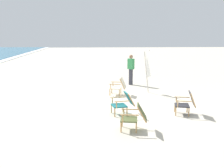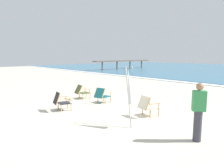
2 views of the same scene
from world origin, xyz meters
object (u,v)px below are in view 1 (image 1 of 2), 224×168
person_near_chairs (131,69)px  beach_chair_back_left (135,116)px  beach_chair_front_right (124,102)px  umbrella_furled_white (147,65)px  beach_chair_far_center (187,102)px  beach_chair_back_right (119,86)px

person_near_chairs → beach_chair_back_left: bearing=173.9°
beach_chair_front_right → umbrella_furled_white: (3.12, -1.39, 0.90)m
umbrella_furled_white → beach_chair_far_center: bearing=-166.6°
umbrella_furled_white → beach_chair_back_left: bearing=165.4°
beach_chair_front_right → beach_chair_back_left: beach_chair_front_right is taller
beach_chair_far_center → umbrella_furled_white: (3.27, 0.78, 0.89)m
umbrella_furled_white → person_near_chairs: 2.20m
beach_chair_back_right → umbrella_furled_white: bearing=-78.8°
beach_chair_front_right → beach_chair_back_right: 2.85m
beach_chair_far_center → beach_chair_back_right: beach_chair_far_center is taller
beach_chair_back_left → beach_chair_far_center: bearing=-55.2°
beach_chair_back_left → umbrella_furled_white: 4.89m
umbrella_furled_white → beach_chair_front_right: bearing=156.0°
beach_chair_far_center → person_near_chairs: size_ratio=0.50×
umbrella_furled_white → person_near_chairs: umbrella_furled_white is taller
beach_chair_far_center → beach_chair_back_left: beach_chair_far_center is taller
beach_chair_front_right → beach_chair_back_left: bearing=-173.5°
umbrella_furled_white → person_near_chairs: (2.09, 0.50, -0.48)m
beach_chair_front_right → beach_chair_back_right: (2.85, -0.06, 0.01)m
beach_chair_front_right → beach_chair_far_center: bearing=-93.9°
beach_chair_front_right → umbrella_furled_white: umbrella_furled_white is taller
beach_chair_back_right → beach_chair_back_left: (-4.39, -0.12, -0.01)m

